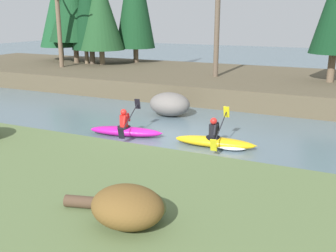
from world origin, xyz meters
name	(u,v)px	position (x,y,z in m)	size (l,w,h in m)	color
ground_plane	(171,137)	(0.00, 0.00, 0.00)	(90.00, 90.00, 0.00)	slate
riverbank_near	(59,197)	(0.00, -6.02, 0.29)	(44.00, 6.66, 0.58)	#5B7042
riverbank_far	(241,83)	(0.00, 9.70, 0.49)	(44.00, 9.71, 0.97)	brown
conifer_tree_far_left	(58,11)	(-14.46, 11.59, 4.55)	(2.97, 2.97, 6.16)	brown
conifer_tree_left	(73,5)	(-12.32, 10.64, 4.93)	(3.57, 3.57, 6.42)	brown
conifer_tree_centre	(100,11)	(-10.08, 10.58, 4.53)	(3.15, 3.15, 6.13)	#7A664C
bare_tree_upstream	(60,25)	(-11.68, 8.32, 3.64)	(3.14, 3.10, 5.66)	brown
bare_tree_mid_upstream	(86,27)	(-11.33, 10.59, 3.46)	(2.94, 2.90, 5.27)	#7A664C
bare_tree_mid_downstream	(218,25)	(-1.15, 8.56, 3.72)	(3.23, 3.19, 5.83)	brown
shrub_clump_third	(128,207)	(2.31, -6.85, 0.95)	(1.36, 1.13, 0.74)	brown
shrub_clump_far_end	(140,206)	(2.40, -6.58, 0.86)	(1.02, 0.85, 0.55)	#4C562D
kayaker_lead	(218,142)	(1.89, -0.34, 0.20)	(2.79, 2.07, 1.20)	yellow
kayaker_middle	(126,130)	(-1.54, -0.53, 0.22)	(2.79, 2.06, 1.20)	#C61999
boulder_midstream	(170,104)	(-1.37, 2.88, 0.51)	(1.81, 1.42, 1.03)	slate
driftwood_log	(109,204)	(1.68, -6.50, 0.71)	(1.79, 0.70, 0.44)	#4C3828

